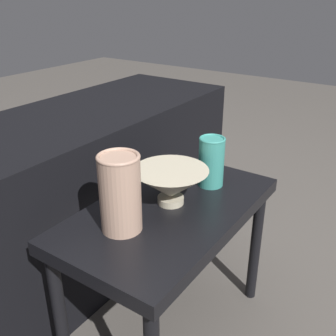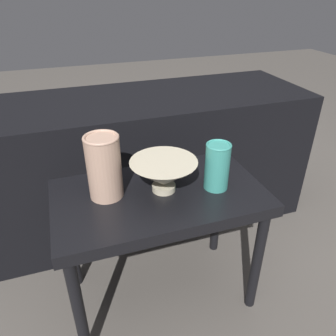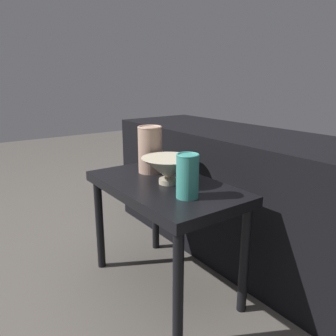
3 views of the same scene
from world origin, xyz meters
The scene contains 6 objects.
ground_plane centered at (0.00, 0.00, 0.00)m, with size 8.00×8.00×0.00m, color #4C4742.
table centered at (0.00, 0.00, 0.41)m, with size 0.67×0.38×0.47m.
couch_backdrop centered at (0.00, 0.51, 0.31)m, with size 1.66×0.50×0.62m.
bowl centered at (0.02, 0.01, 0.53)m, with size 0.21×0.21×0.11m.
vase_textured_left centered at (-0.16, 0.04, 0.58)m, with size 0.11×0.11×0.20m.
vase_colorful_right centered at (0.18, -0.03, 0.55)m, with size 0.08×0.08×0.16m.
Camera 1 is at (-0.80, -0.54, 1.04)m, focal length 42.00 mm.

